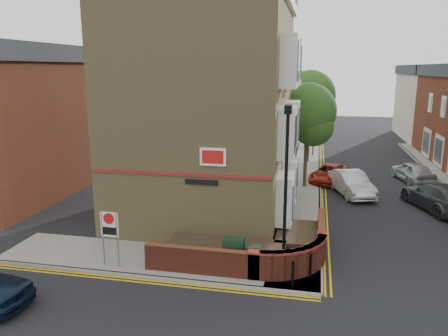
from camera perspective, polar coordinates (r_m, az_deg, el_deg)
ground at (r=16.18m, az=1.47°, el=-15.33°), size 120.00×120.00×0.00m
pavement_corner at (r=18.31m, az=-8.70°, el=-11.75°), size 13.00×3.00×0.12m
pavement_main at (r=30.97m, az=10.55°, el=-1.50°), size 2.00×32.00×0.12m
kerb_side at (r=17.06m, az=-10.51°, el=-13.76°), size 13.00×0.15×0.12m
kerb_main_near at (r=30.97m, az=12.40°, el=-1.59°), size 0.15×32.00×0.12m
yellow_lines_side at (r=16.88m, az=-10.83°, el=-14.29°), size 13.00×0.28×0.01m
yellow_lines_main at (r=30.99m, az=12.86°, el=-1.71°), size 0.28×32.00×0.01m
corner_building at (r=22.72m, az=-1.85°, el=9.30°), size 8.95×10.40×13.60m
garden_wall at (r=18.39m, az=2.92°, el=-11.71°), size 6.80×6.00×1.20m
lamppost at (r=15.85m, az=8.04°, el=-3.00°), size 0.25×0.50×6.30m
utility_cabinet_large at (r=17.06m, az=1.29°, el=-11.08°), size 0.80×0.45×1.20m
utility_cabinet_small at (r=16.69m, az=3.85°, el=-11.86°), size 0.55×0.40×1.10m
bollard_near at (r=16.08m, az=8.98°, el=-13.41°), size 0.11×0.11×0.90m
bollard_far at (r=16.79m, az=11.22°, el=-12.31°), size 0.11×0.11×0.90m
zone_sign at (r=17.44m, az=-14.71°, el=-7.70°), size 0.72×0.07×2.20m
far_terrace_cream at (r=53.50m, az=25.07°, el=7.85°), size 5.40×12.40×8.00m
side_building at (r=28.33m, az=-26.56°, el=5.26°), size 6.40×10.40×9.00m
tree_near at (r=28.23m, az=10.82°, el=6.68°), size 3.64×3.65×6.70m
tree_mid at (r=36.16m, az=11.17°, el=8.78°), size 4.03×4.03×7.42m
tree_far at (r=44.16m, az=11.35°, el=9.11°), size 3.81×3.81×7.00m
traffic_light_assembly at (r=39.33m, az=11.68°, el=5.53°), size 0.20×0.16×4.20m
silver_car_near at (r=27.99m, az=16.30°, el=-1.94°), size 2.83×4.70×1.46m
red_car_main at (r=30.86m, az=13.56°, el=-0.70°), size 3.13×4.59×1.17m
grey_car_far at (r=26.76m, az=26.25°, el=-3.39°), size 3.72×5.62×1.51m
silver_car_far at (r=32.70m, az=23.45°, el=-0.44°), size 2.63×4.42×1.41m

